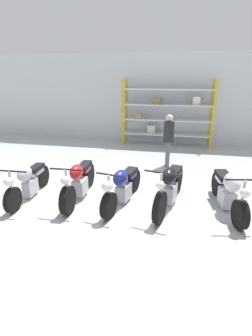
# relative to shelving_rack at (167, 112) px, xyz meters

# --- Properties ---
(ground_plane) EXTENTS (30.00, 30.00, 0.00)m
(ground_plane) POSITION_rel_shelving_rack_xyz_m (-0.64, -5.43, -1.33)
(ground_plane) COLOR #B2B7B7
(back_wall) EXTENTS (30.00, 0.08, 3.60)m
(back_wall) POSITION_rel_shelving_rack_xyz_m (-0.64, 0.36, 0.47)
(back_wall) COLOR silver
(back_wall) RESTS_ON ground_plane
(shelving_rack) EXTENTS (3.60, 0.63, 2.61)m
(shelving_rack) POSITION_rel_shelving_rack_xyz_m (0.00, 0.00, 0.00)
(shelving_rack) COLOR gold
(shelving_rack) RESTS_ON ground_plane
(motorcycle_silver) EXTENTS (0.74, 1.95, 0.93)m
(motorcycle_silver) POSITION_rel_shelving_rack_xyz_m (-2.85, -5.65, -0.90)
(motorcycle_silver) COLOR black
(motorcycle_silver) RESTS_ON ground_plane
(motorcycle_red) EXTENTS (0.70, 2.08, 0.99)m
(motorcycle_red) POSITION_rel_shelving_rack_xyz_m (-1.69, -5.41, -0.90)
(motorcycle_red) COLOR black
(motorcycle_red) RESTS_ON ground_plane
(motorcycle_blue) EXTENTS (0.67, 1.99, 0.95)m
(motorcycle_blue) POSITION_rel_shelving_rack_xyz_m (-0.63, -5.47, -0.91)
(motorcycle_blue) COLOR black
(motorcycle_blue) RESTS_ON ground_plane
(motorcycle_black) EXTENTS (0.77, 2.15, 1.06)m
(motorcycle_black) POSITION_rel_shelving_rack_xyz_m (0.42, -5.37, -0.85)
(motorcycle_black) COLOR black
(motorcycle_black) RESTS_ON ground_plane
(motorcycle_white) EXTENTS (0.71, 2.02, 0.99)m
(motorcycle_white) POSITION_rel_shelving_rack_xyz_m (1.67, -5.28, -0.89)
(motorcycle_white) COLOR black
(motorcycle_white) RESTS_ON ground_plane
(person_browsing) EXTENTS (0.34, 0.34, 1.64)m
(person_browsing) POSITION_rel_shelving_rack_xyz_m (0.22, -2.67, -0.36)
(person_browsing) COLOR #595960
(person_browsing) RESTS_ON ground_plane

